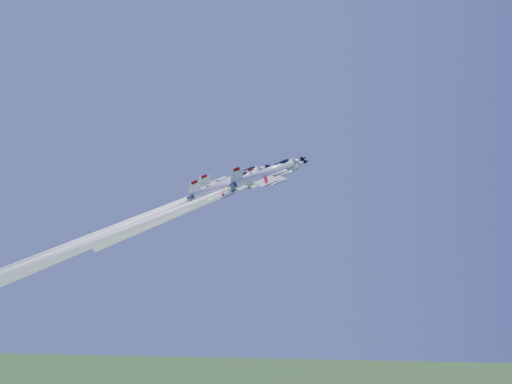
# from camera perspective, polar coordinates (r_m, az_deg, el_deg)

# --- Properties ---
(jet_lead) EXTENTS (29.99, 21.38, 28.95)m
(jet_lead) POSITION_cam_1_polar(r_m,az_deg,el_deg) (111.91, -4.18, -0.67)
(jet_lead) COLOR white
(jet_left) EXTENTS (40.18, 29.39, 42.96)m
(jet_left) POSITION_cam_1_polar(r_m,az_deg,el_deg) (115.38, -11.72, -2.58)
(jet_left) COLOR white
(jet_right) EXTENTS (37.07, 26.98, 38.91)m
(jet_right) POSITION_cam_1_polar(r_m,az_deg,el_deg) (101.39, -8.37, -1.94)
(jet_right) COLOR white
(jet_slot) EXTENTS (41.85, 31.13, 47.66)m
(jet_slot) POSITION_cam_1_polar(r_m,az_deg,el_deg) (103.18, -15.21, -4.20)
(jet_slot) COLOR white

